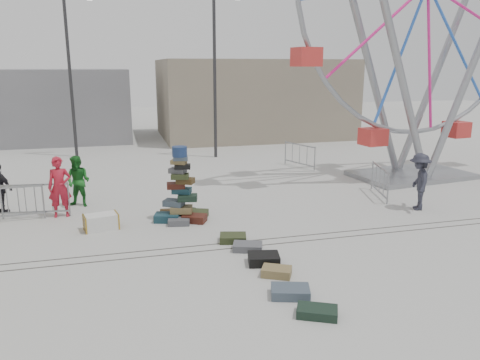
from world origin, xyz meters
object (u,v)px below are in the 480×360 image
object	(u,v)px
lamp_post_right	(216,68)
pedestrian_red	(60,187)
barricade_wheel_back	(299,155)
barricade_dummy_c	(35,200)
ferris_wheel	(426,11)
pedestrian_grey	(419,182)
pedestrian_green	(78,181)
lamp_post_left	(72,68)
barricade_dummy_b	(8,204)
suitcase_tower	(181,200)
barricade_wheel_front	(380,182)
steamer_trunk	(101,222)

from	to	relation	value
lamp_post_right	pedestrian_red	world-z (taller)	lamp_post_right
barricade_wheel_back	barricade_dummy_c	bearing A→B (deg)	-85.99
ferris_wheel	pedestrian_grey	size ratio (longest dim) A/B	7.28
pedestrian_green	pedestrian_grey	world-z (taller)	pedestrian_grey
barricade_dummy_c	lamp_post_left	bearing A→B (deg)	93.92
ferris_wheel	pedestrian_red	size ratio (longest dim) A/B	7.15
pedestrian_grey	barricade_wheel_back	bearing A→B (deg)	-145.27
ferris_wheel	barricade_dummy_b	world-z (taller)	ferris_wheel
lamp_post_left	suitcase_tower	distance (m)	12.91
lamp_post_left	suitcase_tower	world-z (taller)	lamp_post_left
lamp_post_right	pedestrian_red	xyz separation A→B (m)	(-6.81, -8.45, -3.53)
barricade_wheel_front	pedestrian_red	distance (m)	10.90
barricade_dummy_b	barricade_wheel_front	world-z (taller)	same
pedestrian_green	lamp_post_left	bearing A→B (deg)	119.24
steamer_trunk	barricade_wheel_front	size ratio (longest dim) A/B	0.48
lamp_post_left	barricade_wheel_front	world-z (taller)	lamp_post_left
suitcase_tower	barricade_dummy_c	size ratio (longest dim) A/B	1.14
lamp_post_right	barricade_dummy_c	size ratio (longest dim) A/B	4.00
barricade_dummy_c	pedestrian_green	xyz separation A→B (m)	(1.23, 0.93, 0.31)
suitcase_tower	barricade_wheel_front	xyz separation A→B (m)	(7.29, 0.83, -0.09)
steamer_trunk	barricade_dummy_b	bearing A→B (deg)	140.53
barricade_dummy_c	barricade_wheel_front	size ratio (longest dim) A/B	1.00
barricade_dummy_c	barricade_wheel_front	bearing A→B (deg)	4.34
steamer_trunk	pedestrian_grey	distance (m)	10.08
lamp_post_left	pedestrian_red	world-z (taller)	lamp_post_left
ferris_wheel	barricade_wheel_front	world-z (taller)	ferris_wheel
pedestrian_red	barricade_dummy_c	bearing A→B (deg)	170.29
suitcase_tower	steamer_trunk	xyz separation A→B (m)	(-2.37, -0.26, -0.42)
suitcase_tower	lamp_post_right	bearing A→B (deg)	90.67
ferris_wheel	barricade_wheel_back	distance (m)	7.90
lamp_post_left	barricade_wheel_front	distance (m)	16.03
suitcase_tower	barricade_wheel_front	distance (m)	7.34
pedestrian_green	lamp_post_right	bearing A→B (deg)	74.78
lamp_post_right	barricade_dummy_b	bearing A→B (deg)	-134.23
barricade_dummy_c	pedestrian_green	size ratio (longest dim) A/B	1.16
barricade_dummy_b	suitcase_tower	bearing A→B (deg)	-14.81
suitcase_tower	pedestrian_green	size ratio (longest dim) A/B	1.33
lamp_post_right	lamp_post_left	xyz separation A→B (m)	(-7.00, 2.00, 0.00)
lamp_post_right	barricade_dummy_b	size ratio (longest dim) A/B	4.00
steamer_trunk	pedestrian_green	xyz separation A→B (m)	(-0.75, 2.57, 0.64)
pedestrian_red	pedestrian_grey	xyz separation A→B (m)	(11.25, -2.19, -0.02)
barricade_wheel_back	pedestrian_red	xyz separation A→B (m)	(-9.99, -5.01, 0.40)
suitcase_tower	lamp_post_left	bearing A→B (deg)	126.83
steamer_trunk	pedestrian_red	world-z (taller)	pedestrian_red
suitcase_tower	barricade_wheel_back	distance (m)	8.98
steamer_trunk	barricade_wheel_back	xyz separation A→B (m)	(8.77, 6.57, 0.33)
pedestrian_green	barricade_wheel_back	bearing A→B (deg)	48.04
lamp_post_left	barricade_dummy_b	distance (m)	11.33
ferris_wheel	pedestrian_grey	bearing A→B (deg)	-129.78
pedestrian_green	pedestrian_grey	xyz separation A→B (m)	(10.78, -3.21, 0.08)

